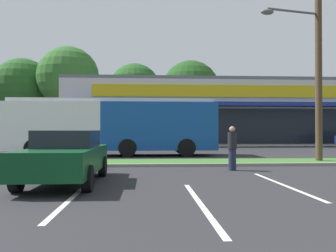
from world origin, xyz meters
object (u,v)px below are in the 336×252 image
(utility_pole, at_px, (316,52))
(bus_stop_bench, at_px, (72,156))
(city_bus, at_px, (113,125))
(car_2, at_px, (67,156))
(pedestrian_by_pole, at_px, (232,148))

(utility_pole, distance_m, bus_stop_bench, 11.41)
(utility_pole, bearing_deg, city_bus, 150.74)
(city_bus, xyz_separation_m, car_2, (-0.29, -10.57, -1.01))
(bus_stop_bench, bearing_deg, utility_pole, -171.07)
(utility_pole, distance_m, car_2, 11.88)
(bus_stop_bench, relative_size, pedestrian_by_pole, 0.99)
(city_bus, height_order, pedestrian_by_pole, city_bus)
(city_bus, xyz_separation_m, pedestrian_by_pole, (5.07, -7.84, -0.95))
(car_2, relative_size, pedestrian_by_pole, 2.85)
(car_2, xyz_separation_m, pedestrian_by_pole, (5.36, 2.73, 0.06))
(utility_pole, height_order, bus_stop_bench, utility_pole)
(city_bus, distance_m, car_2, 10.62)
(utility_pole, bearing_deg, car_2, -151.72)
(utility_pole, xyz_separation_m, car_2, (-9.78, -5.26, -4.23))
(utility_pole, height_order, pedestrian_by_pole, utility_pole)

